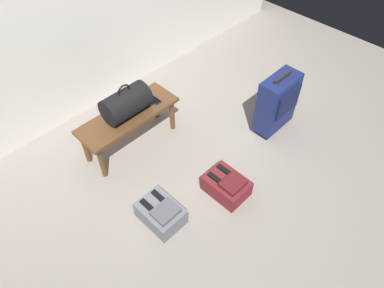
% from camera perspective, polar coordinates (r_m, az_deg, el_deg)
% --- Properties ---
extents(ground_plane, '(6.60, 6.60, 0.00)m').
position_cam_1_polar(ground_plane, '(3.37, 1.37, -5.04)').
color(ground_plane, gray).
extents(bench, '(1.00, 0.36, 0.41)m').
position_cam_1_polar(bench, '(3.43, -10.17, 4.01)').
color(bench, brown).
rests_on(bench, ground).
extents(duffel_bag_black, '(0.44, 0.26, 0.34)m').
position_cam_1_polar(duffel_bag_black, '(3.31, -10.54, 6.49)').
color(duffel_bag_black, black).
rests_on(duffel_bag_black, bench).
extents(cell_phone, '(0.07, 0.14, 0.01)m').
position_cam_1_polar(cell_phone, '(3.50, -6.04, 7.07)').
color(cell_phone, '#191E4C').
rests_on(cell_phone, bench).
extents(suitcase_upright_navy, '(0.44, 0.24, 0.68)m').
position_cam_1_polar(suitcase_upright_navy, '(3.65, 13.54, 6.52)').
color(suitcase_upright_navy, navy).
rests_on(suitcase_upright_navy, ground).
extents(backpack_grey, '(0.28, 0.38, 0.21)m').
position_cam_1_polar(backpack_grey, '(3.04, -5.02, -10.99)').
color(backpack_grey, slate).
rests_on(backpack_grey, ground).
extents(backpack_maroon, '(0.28, 0.38, 0.21)m').
position_cam_1_polar(backpack_maroon, '(3.20, 5.60, -6.65)').
color(backpack_maroon, maroon).
rests_on(backpack_maroon, ground).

